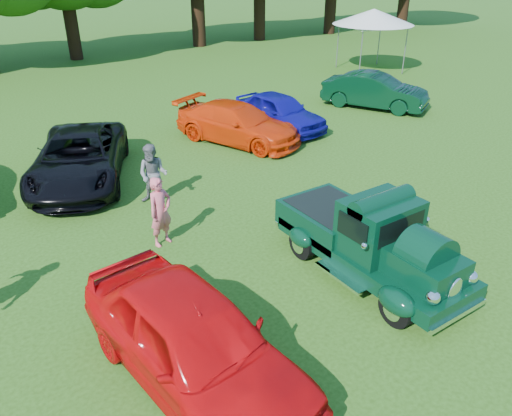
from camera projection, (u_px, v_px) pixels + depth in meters
ground at (343, 281)px, 9.91m from camera, size 120.00×120.00×0.00m
hero_pickup at (369, 240)px, 9.89m from camera, size 2.02×4.33×1.69m
red_convertible at (193, 340)px, 7.34m from camera, size 2.30×4.63×1.52m
back_car_black at (79, 158)px, 13.89m from camera, size 4.23×5.53×1.39m
back_car_orange at (238, 123)px, 16.75m from camera, size 3.40×4.82×1.30m
back_car_blue at (279, 112)px, 17.95m from camera, size 1.96×3.96×1.30m
back_car_green at (375, 91)px, 20.36m from camera, size 3.24×4.41×1.39m
spectator_pink at (161, 212)px, 10.83m from camera, size 0.67×0.53×1.60m
spectator_grey at (153, 174)px, 12.62m from camera, size 0.97×0.96×1.59m
canopy_tent at (374, 17)px, 25.65m from camera, size 5.13×5.13×3.12m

